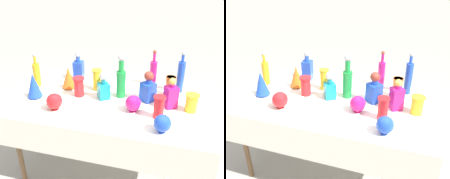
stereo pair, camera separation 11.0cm
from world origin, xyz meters
The scene contains 21 objects.
ground_plane centered at (0.00, 0.00, 0.00)m, with size 40.00×40.00×0.00m, color gray.
display_table centered at (0.00, -0.03, 0.70)m, with size 1.69×0.99×0.76m.
tall_bottle_0 centered at (0.30, 0.41, 0.89)m, with size 0.07×0.07×0.35m.
tall_bottle_1 centered at (-0.77, 0.09, 0.89)m, with size 0.06×0.06×0.34m.
tall_bottle_2 centered at (0.06, 0.08, 0.93)m, with size 0.08×0.08×0.40m.
tall_bottle_3 centered at (0.56, 0.32, 0.92)m, with size 0.06×0.06×0.39m.
square_decanter_0 centered at (0.30, 0.07, 0.88)m, with size 0.15×0.15×0.27m.
square_decanter_1 centered at (-0.08, 0.01, 0.87)m, with size 0.13×0.13×0.25m.
square_decanter_2 centered at (0.50, 0.01, 0.87)m, with size 0.13×0.13×0.26m.
square_decanter_3 centered at (-0.44, 0.33, 0.88)m, with size 0.10×0.10×0.30m.
slender_vase_0 centered at (-0.31, 0.00, 0.85)m, with size 0.11×0.11×0.17m.
slender_vase_1 centered at (-0.19, 0.16, 0.87)m, with size 0.09×0.09×0.20m.
slender_vase_2 centered at (0.42, -0.18, 0.86)m, with size 0.09×0.09×0.18m.
slender_vase_3 centered at (0.66, -0.02, 0.84)m, with size 0.11×0.11×0.15m.
slender_vase_4 centered at (0.48, 0.22, 0.86)m, with size 0.09×0.09×0.18m.
fluted_vase_0 centered at (-0.67, -0.13, 0.88)m, with size 0.13×0.13×0.22m.
fluted_vase_1 centered at (-0.46, 0.12, 0.87)m, with size 0.13×0.13×0.21m.
round_bowl_0 centered at (0.46, -0.36, 0.83)m, with size 0.13×0.13×0.13m.
round_bowl_1 centered at (-0.41, -0.28, 0.83)m, with size 0.13×0.13×0.14m.
round_bowl_2 centered at (0.21, -0.14, 0.83)m, with size 0.13×0.13×0.14m.
price_tag_left centered at (0.25, -0.44, 0.78)m, with size 0.05×0.01×0.04m, color white.
Camera 2 is at (0.61, -1.82, 1.82)m, focal length 40.00 mm.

